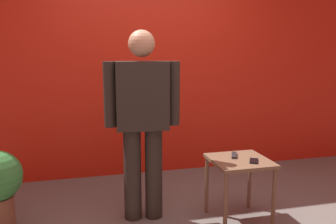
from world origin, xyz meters
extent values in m
cube|color=#B31E0F|center=(0.00, 1.69, 1.57)|extent=(5.68, 0.12, 3.13)
cylinder|color=black|center=(-0.41, 0.45, 0.42)|extent=(0.17, 0.17, 0.84)
cylinder|color=black|center=(-0.22, 0.44, 0.42)|extent=(0.17, 0.17, 0.84)
cube|color=black|center=(-0.32, 0.44, 1.13)|extent=(0.47, 0.27, 0.59)
cube|color=red|center=(-0.31, 0.56, 1.16)|extent=(0.13, 0.02, 0.50)
cube|color=#C68CB7|center=(-0.31, 0.57, 1.15)|extent=(0.05, 0.01, 0.45)
cylinder|color=black|center=(-0.59, 0.47, 1.15)|extent=(0.12, 0.12, 0.56)
cylinder|color=black|center=(-0.04, 0.42, 1.15)|extent=(0.12, 0.12, 0.56)
sphere|color=#A87A5B|center=(-0.32, 0.44, 1.58)|extent=(0.23, 0.23, 0.23)
cube|color=brown|center=(0.50, 0.18, 0.56)|extent=(0.50, 0.50, 0.03)
cylinder|color=brown|center=(0.28, -0.05, 0.27)|extent=(0.04, 0.04, 0.55)
cylinder|color=brown|center=(0.72, -0.05, 0.27)|extent=(0.04, 0.04, 0.55)
cylinder|color=brown|center=(0.28, 0.40, 0.27)|extent=(0.04, 0.04, 0.55)
cylinder|color=brown|center=(0.72, 0.40, 0.27)|extent=(0.04, 0.04, 0.55)
cube|color=black|center=(0.59, 0.09, 0.58)|extent=(0.13, 0.16, 0.01)
cube|color=black|center=(0.49, 0.27, 0.59)|extent=(0.11, 0.17, 0.02)
camera|label=1|loc=(-0.84, -2.56, 1.53)|focal=37.56mm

